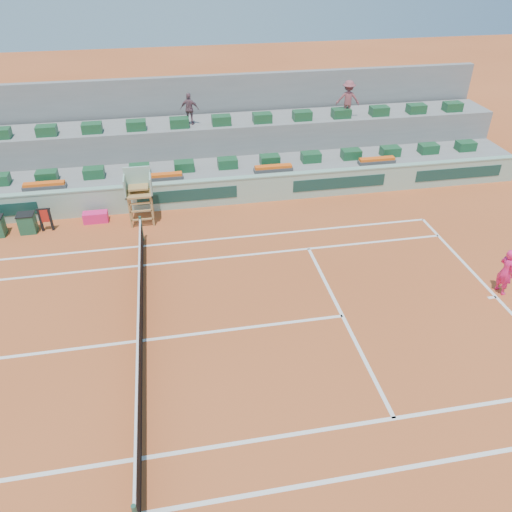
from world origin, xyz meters
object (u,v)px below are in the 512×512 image
object	(u,v)px
umpire_chair	(139,189)
drink_cooler_a	(27,223)
player_bag	(96,217)
tennis_player	(506,271)

from	to	relation	value
umpire_chair	drink_cooler_a	distance (m)	4.76
player_bag	tennis_player	world-z (taller)	tennis_player
drink_cooler_a	umpire_chair	bearing A→B (deg)	0.42
player_bag	umpire_chair	distance (m)	2.40
player_bag	tennis_player	distance (m)	16.06
player_bag	drink_cooler_a	size ratio (longest dim) A/B	1.22
player_bag	umpire_chair	bearing A→B (deg)	-9.95
drink_cooler_a	tennis_player	distance (m)	18.28
player_bag	umpire_chair	size ratio (longest dim) A/B	0.43
tennis_player	drink_cooler_a	bearing A→B (deg)	156.79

